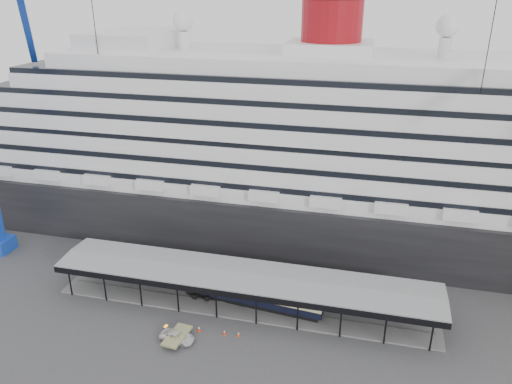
% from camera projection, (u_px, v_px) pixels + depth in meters
% --- Properties ---
extents(ground, '(200.00, 200.00, 0.00)m').
position_uv_depth(ground, '(235.00, 324.00, 69.40)').
color(ground, '#3D3D40').
rests_on(ground, ground).
extents(cruise_ship, '(130.00, 30.00, 43.90)m').
position_uv_depth(cruise_ship, '(282.00, 134.00, 90.86)').
color(cruise_ship, black).
rests_on(cruise_ship, ground).
extents(platform_canopy, '(56.00, 9.18, 5.30)m').
position_uv_depth(platform_canopy, '(244.00, 290.00, 72.95)').
color(platform_canopy, slate).
rests_on(platform_canopy, ground).
extents(port_truck, '(4.88, 2.70, 1.29)m').
position_uv_depth(port_truck, '(177.00, 337.00, 65.98)').
color(port_truck, silver).
rests_on(port_truck, ground).
extents(pullman_carriage, '(21.52, 5.04, 20.96)m').
position_uv_depth(pullman_carriage, '(252.00, 290.00, 72.61)').
color(pullman_carriage, black).
rests_on(pullman_carriage, ground).
extents(traffic_cone_left, '(0.48, 0.48, 0.75)m').
position_uv_depth(traffic_cone_left, '(224.00, 332.00, 67.28)').
color(traffic_cone_left, red).
rests_on(traffic_cone_left, ground).
extents(traffic_cone_mid, '(0.57, 0.57, 0.84)m').
position_uv_depth(traffic_cone_mid, '(199.00, 328.00, 67.91)').
color(traffic_cone_mid, '#FA340D').
rests_on(traffic_cone_mid, ground).
extents(traffic_cone_right, '(0.38, 0.38, 0.69)m').
position_uv_depth(traffic_cone_right, '(238.00, 334.00, 66.99)').
color(traffic_cone_right, '#EE530D').
rests_on(traffic_cone_right, ground).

